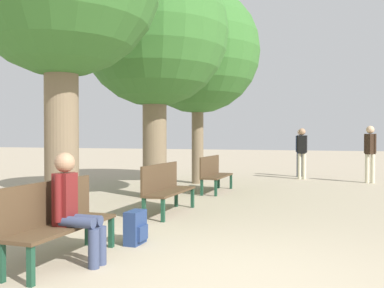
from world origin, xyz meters
The scene contains 11 objects.
ground_plane centered at (0.00, 0.00, 0.00)m, with size 80.00×80.00×0.00m, color tan.
bench_row_0 centered at (-1.91, 0.01, 0.52)m, with size 0.44×1.61×0.92m.
bench_row_1 centered at (-1.91, 3.25, 0.52)m, with size 0.44×1.61×0.92m.
bench_row_2 centered at (-1.91, 6.49, 0.52)m, with size 0.44×1.61×0.92m.
tree_row_1 centered at (-2.94, 5.06, 3.80)m, with size 3.45×3.45×5.58m.
tree_row_2 centered at (-2.94, 8.27, 4.01)m, with size 3.78×3.78×5.91m.
person_seated centered at (-1.68, 0.01, 0.66)m, with size 0.59×0.34×1.25m.
backpack centered at (-1.42, 1.03, 0.22)m, with size 0.22×0.35×0.44m.
pedestrian_near centered at (2.04, 10.05, 1.00)m, with size 0.36×0.31×1.75m.
pedestrian_mid centered at (-0.14, 11.39, 0.97)m, with size 0.34×0.25×1.69m.
pedestrian_far centered at (-0.03, 10.59, 0.97)m, with size 0.34×0.23×1.70m.
Camera 1 is at (1.14, -4.08, 1.44)m, focal length 40.00 mm.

